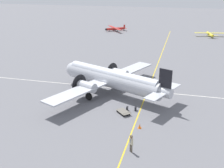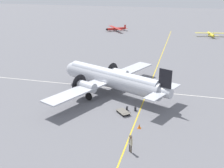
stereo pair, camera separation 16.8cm
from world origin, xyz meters
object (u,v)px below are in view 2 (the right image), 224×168
suitcase_upright_spare (135,108)px  traffic_cone (139,126)px  suitcase_near_door (127,109)px  light_aircraft_distant (116,29)px  airliner_main (110,78)px  baggage_cart (123,112)px  light_aircraft_taxiing (211,34)px  crew_foreground (131,142)px

suitcase_upright_spare → traffic_cone: 4.77m
suitcase_near_door → light_aircraft_distant: light_aircraft_distant is taller
airliner_main → traffic_cone: airliner_main is taller
baggage_cart → traffic_cone: baggage_cart is taller
light_aircraft_distant → light_aircraft_taxiing: bearing=139.3°
crew_foreground → light_aircraft_distant: size_ratio=0.21×
crew_foreground → light_aircraft_taxiing: crew_foreground is taller
baggage_cart → crew_foreground: bearing=154.1°
light_aircraft_taxiing → traffic_cone: bearing=158.6°
suitcase_upright_spare → light_aircraft_taxiing: light_aircraft_taxiing is taller
crew_foreground → suitcase_near_door: 9.63m
traffic_cone → crew_foreground: bearing=179.3°
crew_foreground → traffic_cone: bearing=-47.0°
baggage_cart → light_aircraft_taxiing: bearing=-57.1°
crew_foreground → light_aircraft_taxiing: bearing=-56.2°
airliner_main → light_aircraft_distant: (55.13, 12.95, -1.67)m
airliner_main → suitcase_near_door: size_ratio=35.37×
suitcase_upright_spare → light_aircraft_taxiing: (57.90, -13.00, 0.48)m
suitcase_near_door → traffic_cone: bearing=-150.7°
airliner_main → light_aircraft_distant: size_ratio=2.55×
suitcase_near_door → traffic_cone: 4.88m
crew_foreground → light_aircraft_distant: 72.32m
airliner_main → baggage_cart: size_ratio=9.66×
suitcase_upright_spare → light_aircraft_distant: (60.13, 17.83, 0.52)m
baggage_cart → suitcase_near_door: bearing=-59.5°
crew_foreground → suitcase_near_door: size_ratio=2.98×
airliner_main → crew_foreground: airliner_main is taller
crew_foreground → baggage_cart: bearing=-28.8°
suitcase_near_door → crew_foreground: bearing=-165.9°
light_aircraft_taxiing → crew_foreground: bearing=159.3°
light_aircraft_taxiing → traffic_cone: size_ratio=17.06×
airliner_main → traffic_cone: 11.63m
light_aircraft_distant → light_aircraft_taxiing: size_ratio=0.94×
suitcase_upright_spare → light_aircraft_taxiing: 59.34m
suitcase_near_door → baggage_cart: 1.03m
suitcase_near_door → suitcase_upright_spare: size_ratio=0.99×
crew_foreground → baggage_cart: 8.76m
baggage_cart → light_aircraft_distant: light_aircraft_distant is taller
suitcase_near_door → suitcase_upright_spare: suitcase_upright_spare is taller
baggage_cart → light_aircraft_taxiing: size_ratio=0.25×
light_aircraft_distant → traffic_cone: (-64.72, -19.14, -0.56)m
crew_foreground → traffic_cone: 5.12m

